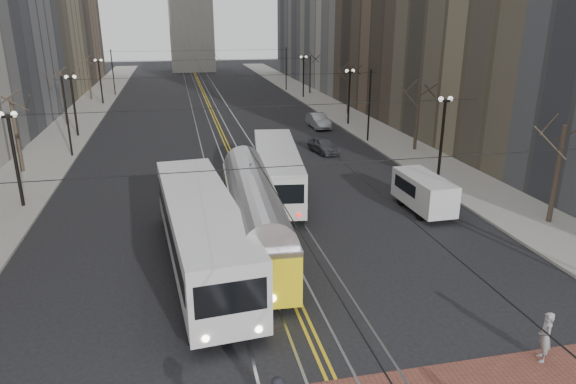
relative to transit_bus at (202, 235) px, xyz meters
name	(u,v)px	position (x,y,z in m)	size (l,w,h in m)	color
ground	(323,361)	(3.50, -7.63, -1.70)	(260.00, 260.00, 0.00)	black
sidewalk_left	(76,123)	(-11.50, 37.37, -1.62)	(5.00, 140.00, 0.15)	gray
sidewalk_right	(340,113)	(18.50, 37.37, -1.62)	(5.00, 140.00, 0.15)	gray
streetcar_rails	(215,118)	(3.50, 37.37, -1.69)	(4.80, 130.00, 0.02)	gray
centre_lines	(215,118)	(3.50, 37.37, -1.69)	(0.42, 130.00, 0.01)	gold
lamp_posts	(229,120)	(3.50, 21.12, 1.10)	(27.60, 57.20, 5.60)	black
street_trees	(222,108)	(3.50, 27.62, 1.10)	(31.68, 53.28, 5.60)	#382D23
trolley_wires	(222,98)	(3.50, 27.20, 2.08)	(25.96, 120.00, 6.60)	black
transit_bus	(202,235)	(0.00, 0.00, 0.00)	(2.83, 13.58, 3.40)	silver
streetcar	(254,221)	(2.62, 1.55, -0.21)	(2.35, 12.64, 2.98)	yellow
rear_bus	(277,172)	(5.30, 9.47, -0.16)	(2.57, 11.82, 3.08)	silver
cargo_van	(423,194)	(13.18, 4.69, -0.62)	(1.87, 4.86, 2.15)	silver
sedan_grey	(323,145)	(11.29, 19.46, -1.03)	(1.57, 3.90, 1.33)	#43464C
sedan_silver	(318,121)	(13.67, 29.65, -0.96)	(1.56, 4.48, 1.48)	#979A9E
pedestrian_b	(545,337)	(10.71, -9.13, -0.79)	(0.65, 0.43, 1.79)	gray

